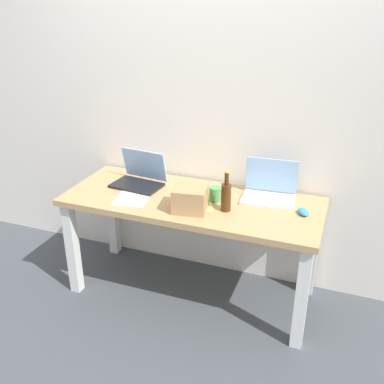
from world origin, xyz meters
name	(u,v)px	position (x,y,z in m)	size (l,w,h in m)	color
ground_plane	(192,290)	(0.00, 0.00, 0.00)	(8.00, 8.00, 0.00)	#42474C
back_wall	(213,99)	(0.00, 0.40, 1.30)	(5.20, 0.08, 2.60)	silver
desk	(192,213)	(0.00, 0.00, 0.63)	(1.68, 0.67, 0.73)	tan
laptop_left	(139,178)	(-0.43, 0.09, 0.78)	(0.36, 0.28, 0.24)	black
laptop_right	(269,190)	(0.47, 0.19, 0.79)	(0.35, 0.25, 0.25)	silver
beer_bottle	(226,196)	(0.25, -0.08, 0.83)	(0.06, 0.06, 0.26)	#47280F
computer_mouse	(304,212)	(0.71, 0.03, 0.75)	(0.06, 0.10, 0.03)	#338CC6
cardboard_box	(190,199)	(0.04, -0.15, 0.80)	(0.20, 0.19, 0.15)	tan
coffee_mug	(215,194)	(0.15, 0.03, 0.78)	(0.08, 0.08, 0.10)	#4C9E56
paper_sheet_center	(194,202)	(0.03, -0.04, 0.73)	(0.21, 0.30, 0.00)	#F4E06B
paper_sheet_front_left	(134,196)	(-0.37, -0.10, 0.73)	(0.21, 0.30, 0.00)	white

